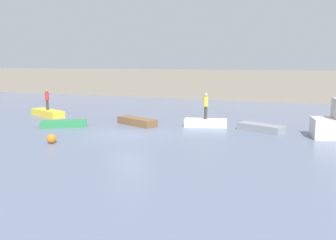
# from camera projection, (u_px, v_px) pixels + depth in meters

# --- Properties ---
(ground_plane) EXTENTS (120.00, 120.00, 0.00)m
(ground_plane) POSITION_uv_depth(u_px,v_px,m) (129.00, 134.00, 23.64)
(ground_plane) COLOR slate
(embankment_wall) EXTENTS (80.00, 1.20, 3.60)m
(embankment_wall) POSITION_uv_depth(u_px,v_px,m) (219.00, 85.00, 45.21)
(embankment_wall) COLOR gray
(embankment_wall) RESTS_ON ground_plane
(rowboat_yellow) EXTENTS (4.04, 2.62, 0.55)m
(rowboat_yellow) POSITION_uv_depth(u_px,v_px,m) (48.00, 113.00, 31.41)
(rowboat_yellow) COLOR gold
(rowboat_yellow) RESTS_ON ground_plane
(rowboat_green) EXTENTS (3.35, 2.81, 0.43)m
(rowboat_green) POSITION_uv_depth(u_px,v_px,m) (64.00, 124.00, 26.33)
(rowboat_green) COLOR #2D7F47
(rowboat_green) RESTS_ON ground_plane
(rowboat_brown) EXTENTS (3.52, 2.30, 0.54)m
(rowboat_brown) POSITION_uv_depth(u_px,v_px,m) (137.00, 122.00, 26.93)
(rowboat_brown) COLOR brown
(rowboat_brown) RESTS_ON ground_plane
(rowboat_white) EXTENTS (3.17, 1.75, 0.55)m
(rowboat_white) POSITION_uv_depth(u_px,v_px,m) (206.00, 123.00, 26.32)
(rowboat_white) COLOR white
(rowboat_white) RESTS_ON ground_plane
(rowboat_grey) EXTENTS (3.27, 2.28, 0.48)m
(rowboat_grey) POSITION_uv_depth(u_px,v_px,m) (261.00, 128.00, 24.50)
(rowboat_grey) COLOR gray
(rowboat_grey) RESTS_ON ground_plane
(person_red_shirt) EXTENTS (0.32, 0.32, 1.73)m
(person_red_shirt) POSITION_uv_depth(u_px,v_px,m) (47.00, 98.00, 31.22)
(person_red_shirt) COLOR #38332D
(person_red_shirt) RESTS_ON rowboat_yellow
(person_yellow_shirt) EXTENTS (0.32, 0.32, 1.85)m
(person_yellow_shirt) POSITION_uv_depth(u_px,v_px,m) (206.00, 105.00, 26.12)
(person_yellow_shirt) COLOR #38332D
(person_yellow_shirt) RESTS_ON rowboat_white
(mooring_buoy) EXTENTS (0.54, 0.54, 0.54)m
(mooring_buoy) POSITION_uv_depth(u_px,v_px,m) (52.00, 139.00, 20.90)
(mooring_buoy) COLOR orange
(mooring_buoy) RESTS_ON ground_plane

